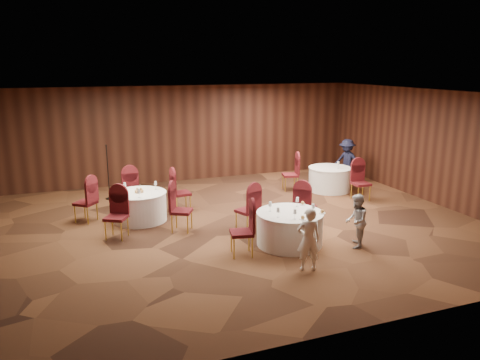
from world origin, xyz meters
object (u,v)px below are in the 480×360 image
object	(u,v)px
woman_a	(309,239)
man_c	(347,161)
table_main	(290,228)
table_right	(330,179)
mic_stand	(109,183)
woman_b	(356,221)
table_left	(140,206)

from	to	relation	value
woman_a	man_c	xyz separation A→B (m)	(4.50, 5.64, 0.11)
table_main	man_c	xyz separation A→B (m)	(4.25, 4.34, 0.36)
table_main	table_right	xyz separation A→B (m)	(3.20, 3.65, 0.00)
table_right	mic_stand	bearing A→B (deg)	167.72
woman_b	man_c	bearing A→B (deg)	-175.38
table_left	woman_a	world-z (taller)	woman_a
table_main	table_left	world-z (taller)	same
table_left	woman_b	distance (m)	5.36
man_c	table_right	bearing A→B (deg)	-82.03
table_main	man_c	distance (m)	6.08
table_left	woman_a	size ratio (longest dim) A/B	1.09
woman_a	woman_b	size ratio (longest dim) A/B	1.06
table_left	man_c	bearing A→B (deg)	12.32
table_right	woman_b	size ratio (longest dim) A/B	1.12
table_left	man_c	xyz separation A→B (m)	(7.09, 1.55, 0.36)
table_right	man_c	distance (m)	1.30
table_main	mic_stand	xyz separation A→B (m)	(-3.39, 5.09, 0.10)
table_left	table_right	world-z (taller)	same
table_main	table_left	distance (m)	3.98
table_right	table_left	bearing A→B (deg)	-171.85
table_right	woman_b	bearing A→B (deg)	-114.17
table_left	table_right	size ratio (longest dim) A/B	1.03
table_right	man_c	xyz separation A→B (m)	(1.05, 0.68, 0.36)
woman_a	man_c	size ratio (longest dim) A/B	0.85
woman_b	woman_a	bearing A→B (deg)	-30.70
woman_b	man_c	distance (m)	5.79
mic_stand	woman_a	xyz separation A→B (m)	(3.14, -6.40, 0.15)
man_c	mic_stand	bearing A→B (deg)	-120.73
table_right	man_c	world-z (taller)	man_c
table_main	table_left	xyz separation A→B (m)	(-2.84, 2.79, 0.00)
table_main	man_c	size ratio (longest dim) A/B	1.00
table_left	mic_stand	bearing A→B (deg)	103.48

